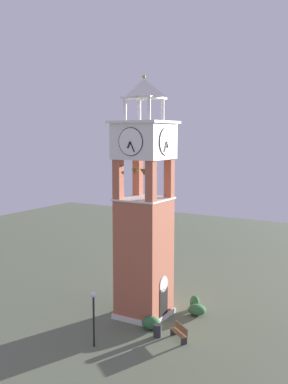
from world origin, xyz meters
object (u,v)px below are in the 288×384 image
Objects in this scene: clock_tower at (144,220)px; trash_bin at (157,331)px; park_bench at (179,332)px; lamp_post at (94,308)px.

trash_bin is at bearing -135.52° from clock_tower.
lamp_post is (-3.46, 4.00, 1.92)m from park_bench.
park_bench is at bearing -49.16° from lamp_post.
park_bench reaches higher than trash_bin.
clock_tower is 4.85× the size of lamp_post.
park_bench is 5.62m from lamp_post.
park_bench is 1.42m from trash_bin.
lamp_post is 4.53m from trash_bin.
park_bench is at bearing -75.43° from trash_bin.
trash_bin is (-0.36, 1.37, -0.08)m from park_bench.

